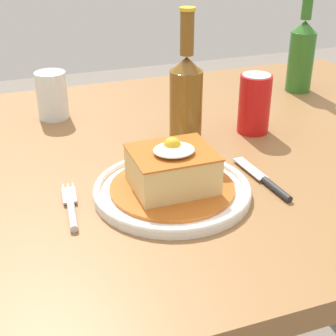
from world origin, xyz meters
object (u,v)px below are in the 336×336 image
object	(u,v)px
soda_can	(254,104)
drinking_glass	(52,98)
beer_bottle_green	(302,52)
beer_bottle_amber	(186,96)
knife	(268,183)
main_plate	(172,190)
fork	(71,209)

from	to	relation	value
soda_can	drinking_glass	size ratio (longest dim) A/B	1.18
beer_bottle_green	drinking_glass	bearing A→B (deg)	177.77
drinking_glass	beer_bottle_amber	bearing A→B (deg)	-45.60
knife	soda_can	bearing A→B (deg)	68.25
beer_bottle_green	beer_bottle_amber	bearing A→B (deg)	-152.33
main_plate	fork	size ratio (longest dim) A/B	1.84
drinking_glass	soda_can	bearing A→B (deg)	-30.24
fork	beer_bottle_green	bearing A→B (deg)	30.46
main_plate	soda_can	xyz separation A→B (m)	(0.25, 0.19, 0.05)
soda_can	drinking_glass	xyz separation A→B (m)	(-0.38, 0.22, -0.02)
main_plate	fork	world-z (taller)	main_plate
fork	knife	world-z (taller)	same
drinking_glass	knife	bearing A→B (deg)	-56.35
knife	main_plate	bearing A→B (deg)	170.00
knife	beer_bottle_green	xyz separation A→B (m)	(0.33, 0.42, 0.09)
beer_bottle_amber	soda_can	bearing A→B (deg)	2.97
beer_bottle_green	main_plate	bearing A→B (deg)	-141.56
beer_bottle_green	fork	bearing A→B (deg)	-149.54
knife	fork	bearing A→B (deg)	174.53
main_plate	drinking_glass	bearing A→B (deg)	107.45
knife	soda_can	world-z (taller)	soda_can
fork	knife	bearing A→B (deg)	-5.47
main_plate	beer_bottle_green	distance (m)	0.63
main_plate	beer_bottle_amber	xyz separation A→B (m)	(0.10, 0.18, 0.09)
main_plate	beer_bottle_amber	size ratio (longest dim) A/B	0.98
beer_bottle_green	soda_can	bearing A→B (deg)	-140.18
drinking_glass	beer_bottle_green	bearing A→B (deg)	-2.23
drinking_glass	fork	bearing A→B (deg)	-95.14
fork	soda_can	distance (m)	0.46
main_plate	knife	xyz separation A→B (m)	(0.16, -0.03, -0.00)
knife	drinking_glass	distance (m)	0.53
beer_bottle_amber	drinking_glass	size ratio (longest dim) A/B	2.53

